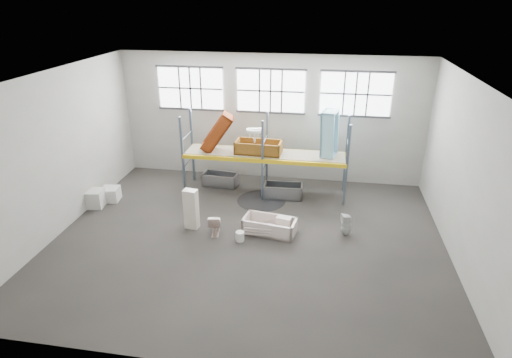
% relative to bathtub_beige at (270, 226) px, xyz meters
% --- Properties ---
extents(floor, '(12.00, 10.00, 0.10)m').
position_rel_bathtub_beige_xyz_m(floor, '(-0.61, -0.51, -0.30)').
color(floor, '#423D38').
rests_on(floor, ground).
extents(ceiling, '(12.00, 10.00, 0.10)m').
position_rel_bathtub_beige_xyz_m(ceiling, '(-0.61, -0.51, 4.80)').
color(ceiling, silver).
rests_on(ceiling, ground).
extents(wall_back, '(12.00, 0.10, 5.00)m').
position_rel_bathtub_beige_xyz_m(wall_back, '(-0.61, 4.54, 2.25)').
color(wall_back, '#A09E94').
rests_on(wall_back, ground).
extents(wall_front, '(12.00, 0.10, 5.00)m').
position_rel_bathtub_beige_xyz_m(wall_front, '(-0.61, -5.56, 2.25)').
color(wall_front, '#9E9C92').
rests_on(wall_front, ground).
extents(wall_left, '(0.10, 10.00, 5.00)m').
position_rel_bathtub_beige_xyz_m(wall_left, '(-6.66, -0.51, 2.25)').
color(wall_left, '#B7B4A9').
rests_on(wall_left, ground).
extents(wall_right, '(0.10, 10.00, 5.00)m').
position_rel_bathtub_beige_xyz_m(wall_right, '(5.44, -0.51, 2.25)').
color(wall_right, '#A29F95').
rests_on(wall_right, ground).
extents(window_left, '(2.60, 0.04, 1.60)m').
position_rel_bathtub_beige_xyz_m(window_left, '(-3.81, 4.43, 3.35)').
color(window_left, white).
rests_on(window_left, wall_back).
extents(window_mid, '(2.60, 0.04, 1.60)m').
position_rel_bathtub_beige_xyz_m(window_mid, '(-0.61, 4.43, 3.35)').
color(window_mid, white).
rests_on(window_mid, wall_back).
extents(window_right, '(2.60, 0.04, 1.60)m').
position_rel_bathtub_beige_xyz_m(window_right, '(2.59, 4.43, 3.35)').
color(window_right, white).
rests_on(window_right, wall_back).
extents(rack_upright_la, '(0.08, 0.08, 3.00)m').
position_rel_bathtub_beige_xyz_m(rack_upright_la, '(-3.61, 2.39, 1.25)').
color(rack_upright_la, slate).
rests_on(rack_upright_la, floor).
extents(rack_upright_lb, '(0.08, 0.08, 3.00)m').
position_rel_bathtub_beige_xyz_m(rack_upright_lb, '(-3.61, 3.59, 1.25)').
color(rack_upright_lb, slate).
rests_on(rack_upright_lb, floor).
extents(rack_upright_ma, '(0.08, 0.08, 3.00)m').
position_rel_bathtub_beige_xyz_m(rack_upright_ma, '(-0.61, 2.39, 1.25)').
color(rack_upright_ma, slate).
rests_on(rack_upright_ma, floor).
extents(rack_upright_mb, '(0.08, 0.08, 3.00)m').
position_rel_bathtub_beige_xyz_m(rack_upright_mb, '(-0.61, 3.59, 1.25)').
color(rack_upright_mb, slate).
rests_on(rack_upright_mb, floor).
extents(rack_upright_ra, '(0.08, 0.08, 3.00)m').
position_rel_bathtub_beige_xyz_m(rack_upright_ra, '(2.39, 2.39, 1.25)').
color(rack_upright_ra, slate).
rests_on(rack_upright_ra, floor).
extents(rack_upright_rb, '(0.08, 0.08, 3.00)m').
position_rel_bathtub_beige_xyz_m(rack_upright_rb, '(2.39, 3.59, 1.25)').
color(rack_upright_rb, slate).
rests_on(rack_upright_rb, floor).
extents(rack_beam_front, '(6.00, 0.10, 0.14)m').
position_rel_bathtub_beige_xyz_m(rack_beam_front, '(-0.61, 2.39, 1.25)').
color(rack_beam_front, yellow).
rests_on(rack_beam_front, floor).
extents(rack_beam_back, '(6.00, 0.10, 0.14)m').
position_rel_bathtub_beige_xyz_m(rack_beam_back, '(-0.61, 3.59, 1.25)').
color(rack_beam_back, yellow).
rests_on(rack_beam_back, floor).
extents(shelf_deck, '(5.90, 1.10, 0.03)m').
position_rel_bathtub_beige_xyz_m(shelf_deck, '(-0.61, 2.99, 1.33)').
color(shelf_deck, gray).
rests_on(shelf_deck, floor).
extents(wet_patch, '(1.80, 1.80, 0.00)m').
position_rel_bathtub_beige_xyz_m(wet_patch, '(-0.61, 2.19, -0.24)').
color(wet_patch, black).
rests_on(wet_patch, floor).
extents(bathtub_beige, '(1.78, 1.04, 0.49)m').
position_rel_bathtub_beige_xyz_m(bathtub_beige, '(0.00, 0.00, 0.00)').
color(bathtub_beige, beige).
rests_on(bathtub_beige, floor).
extents(cistern_spare, '(0.51, 0.32, 0.45)m').
position_rel_bathtub_beige_xyz_m(cistern_spare, '(0.43, 0.13, 0.03)').
color(cistern_spare, beige).
rests_on(cistern_spare, bathtub_beige).
extents(sink_in_tub, '(0.51, 0.51, 0.14)m').
position_rel_bathtub_beige_xyz_m(sink_in_tub, '(-0.02, 0.04, -0.09)').
color(sink_in_tub, silver).
rests_on(sink_in_tub, bathtub_beige).
extents(toilet_beige, '(0.47, 0.72, 0.69)m').
position_rel_bathtub_beige_xyz_m(toilet_beige, '(-1.70, -0.33, 0.10)').
color(toilet_beige, beige).
rests_on(toilet_beige, floor).
extents(cistern_tall, '(0.47, 0.34, 1.35)m').
position_rel_bathtub_beige_xyz_m(cistern_tall, '(-2.54, -0.10, 0.43)').
color(cistern_tall, beige).
rests_on(cistern_tall, floor).
extents(toilet_white, '(0.41, 0.40, 0.72)m').
position_rel_bathtub_beige_xyz_m(toilet_white, '(2.41, 0.26, 0.11)').
color(toilet_white, silver).
rests_on(toilet_white, floor).
extents(steel_tub_left, '(1.42, 0.76, 0.50)m').
position_rel_bathtub_beige_xyz_m(steel_tub_left, '(-2.42, 3.29, 0.00)').
color(steel_tub_left, '#ACADB3').
rests_on(steel_tub_left, floor).
extents(steel_tub_right, '(1.44, 0.71, 0.52)m').
position_rel_bathtub_beige_xyz_m(steel_tub_right, '(0.16, 2.61, 0.01)').
color(steel_tub_right, '#95979C').
rests_on(steel_tub_right, floor).
extents(rust_tub_flat, '(1.74, 0.88, 0.48)m').
position_rel_bathtub_beige_xyz_m(rust_tub_flat, '(-0.84, 2.92, 1.57)').
color(rust_tub_flat, '#995F18').
rests_on(rust_tub_flat, shelf_deck).
extents(rust_tub_tilted, '(1.36, 0.92, 1.54)m').
position_rel_bathtub_beige_xyz_m(rust_tub_tilted, '(-2.40, 3.00, 2.05)').
color(rust_tub_tilted, '#963D0B').
rests_on(rust_tub_tilted, shelf_deck).
extents(sink_on_shelf, '(0.70, 0.62, 0.52)m').
position_rel_bathtub_beige_xyz_m(sink_on_shelf, '(-0.95, 2.75, 1.85)').
color(sink_on_shelf, white).
rests_on(sink_on_shelf, rust_tub_flat).
extents(blue_tub_upright, '(0.72, 0.91, 1.74)m').
position_rel_bathtub_beige_xyz_m(blue_tub_upright, '(1.72, 3.13, 2.15)').
color(blue_tub_upright, '#92D0E5').
rests_on(blue_tub_upright, shelf_deck).
extents(bucket, '(0.32, 0.32, 0.31)m').
position_rel_bathtub_beige_xyz_m(bucket, '(-0.84, -0.65, -0.09)').
color(bucket, white).
rests_on(bucket, floor).
extents(carton_near, '(0.80, 0.71, 0.62)m').
position_rel_bathtub_beige_xyz_m(carton_near, '(-6.49, 0.77, 0.06)').
color(carton_near, silver).
rests_on(carton_near, floor).
extents(carton_far, '(0.68, 0.68, 0.50)m').
position_rel_bathtub_beige_xyz_m(carton_far, '(-6.10, 1.32, 0.00)').
color(carton_far, silver).
rests_on(carton_far, floor).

